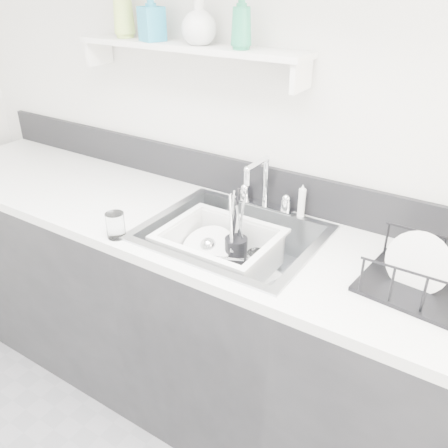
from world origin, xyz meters
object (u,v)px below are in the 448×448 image
Objects in this scene: counter_run at (231,329)px; dish_rack at (434,273)px; sink at (231,254)px; wash_tub at (219,252)px.

dish_rack is (0.69, 0.02, 0.53)m from counter_run.
dish_rack reaches higher than sink.
wash_tub is at bearing -158.84° from sink.
sink is 1.52× the size of wash_tub.
counter_run reaches higher than wash_tub.
counter_run is 5.00× the size of sink.
sink is (0.00, 0.00, 0.37)m from counter_run.
counter_run is 7.59× the size of wash_tub.
counter_run is 0.38m from wash_tub.
wash_tub is at bearing -171.71° from dish_rack.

